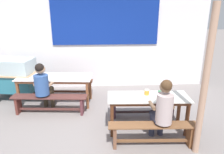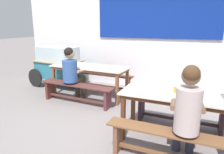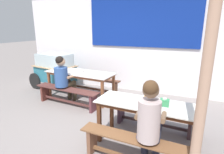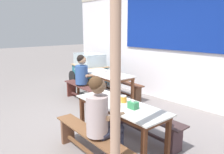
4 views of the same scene
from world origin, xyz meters
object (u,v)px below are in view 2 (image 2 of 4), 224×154
object	(u,v)px
bench_near_front	(169,143)
person_near_front	(187,110)
bench_far_back	(101,78)
bench_far_front	(77,90)
dining_table_near	(177,100)
condiment_jar	(177,89)
soup_bowl	(90,65)
food_cart	(58,64)
tissue_box	(198,93)
dining_table_far	(90,69)
person_left_back_turned	(72,71)
bench_near_back	(179,110)

from	to	relation	value
bench_near_front	person_near_front	xyz separation A→B (m)	(0.17, 0.07, 0.44)
bench_far_back	person_near_front	xyz separation A→B (m)	(2.23, -2.46, 0.42)
bench_far_front	person_near_front	distance (m)	2.71
dining_table_near	condiment_jar	size ratio (longest dim) A/B	14.76
soup_bowl	condiment_jar	bearing A→B (deg)	-32.28
bench_far_front	food_cart	xyz separation A→B (m)	(-1.17, 0.99, 0.35)
tissue_box	condiment_jar	xyz separation A→B (m)	(-0.29, 0.09, 0.00)
dining_table_far	person_left_back_turned	distance (m)	0.52
tissue_box	condiment_jar	distance (m)	0.30
tissue_box	bench_near_front	bearing A→B (deg)	-117.75
bench_far_back	bench_near_front	distance (m)	3.25
person_left_back_turned	soup_bowl	distance (m)	0.54
bench_far_front	food_cart	distance (m)	1.57
bench_far_back	food_cart	distance (m)	1.31
bench_near_front	tissue_box	size ratio (longest dim) A/B	11.81
person_left_back_turned	food_cart	bearing A→B (deg)	138.40
bench_far_back	person_left_back_turned	size ratio (longest dim) A/B	1.46
bench_far_back	food_cart	world-z (taller)	food_cart
dining_table_near	bench_near_back	xyz separation A→B (m)	(0.02, 0.56, -0.37)
person_near_front	dining_table_near	bearing A→B (deg)	106.73
dining_table_far	bench_far_front	size ratio (longest dim) A/B	1.08
bench_far_back	bench_near_front	size ratio (longest dim) A/B	1.12
tissue_box	bench_far_back	bearing A→B (deg)	140.13
food_cart	person_left_back_turned	distance (m)	1.37
bench_far_back	bench_far_front	world-z (taller)	same
person_near_front	tissue_box	xyz separation A→B (m)	(0.12, 0.50, 0.07)
bench_near_front	condiment_jar	xyz separation A→B (m)	(0.01, 0.65, 0.51)
soup_bowl	bench_near_front	bearing A→B (deg)	-43.39
tissue_box	person_left_back_turned	bearing A→B (deg)	160.40
bench_far_back	bench_near_front	bearing A→B (deg)	-50.89
person_left_back_turned	condiment_jar	distance (m)	2.44
bench_far_front	tissue_box	distance (m)	2.63
bench_near_front	food_cart	size ratio (longest dim) A/B	0.96
food_cart	bench_far_front	bearing A→B (deg)	-40.34
bench_near_front	soup_bowl	world-z (taller)	soup_bowl
dining_table_near	bench_near_back	world-z (taller)	dining_table_near
bench_far_front	bench_near_back	bearing A→B (deg)	-7.12
person_near_front	condiment_jar	world-z (taller)	person_near_front
tissue_box	soup_bowl	xyz separation A→B (m)	(-2.40, 1.43, -0.03)
bench_far_front	person_left_back_turned	bearing A→B (deg)	150.12
bench_far_back	dining_table_near	bearing A→B (deg)	-43.36
person_left_back_turned	condiment_jar	bearing A→B (deg)	-19.84
bench_near_back	bench_near_front	bearing A→B (deg)	-92.50
tissue_box	soup_bowl	bearing A→B (deg)	149.28
dining_table_far	soup_bowl	bearing A→B (deg)	101.96
condiment_jar	soup_bowl	world-z (taller)	condiment_jar
dining_table_near	bench_near_front	bearing A→B (deg)	-92.50
soup_bowl	bench_near_back	bearing A→B (deg)	-21.83
person_near_front	bench_far_front	bearing A→B (deg)	150.08
person_near_front	condiment_jar	bearing A→B (deg)	105.72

